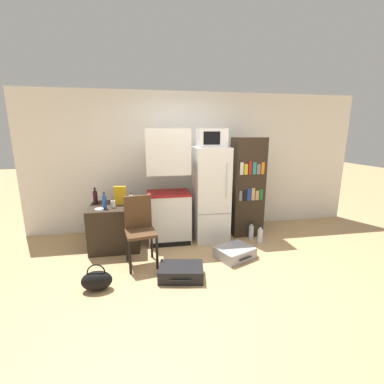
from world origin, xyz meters
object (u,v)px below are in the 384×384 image
at_px(bottle_blue_soda, 104,202).
at_px(handbag, 97,280).
at_px(kitchen_hutch, 168,191).
at_px(water_bottle_front, 251,232).
at_px(bottle_wine_dark, 95,197).
at_px(water_bottle_middle, 260,236).
at_px(cereal_box, 120,195).
at_px(bottle_clear_short, 131,200).
at_px(refrigerator, 211,194).
at_px(chair, 139,224).
at_px(side_table, 116,226).
at_px(bowl, 99,210).
at_px(bookshelf, 247,187).
at_px(suitcase_small_flat, 235,253).
at_px(microwave, 211,138).
at_px(suitcase_large_flat, 181,272).
at_px(bottle_milk_white, 113,204).

distance_m(bottle_blue_soda, handbag, 1.27).
height_order(kitchen_hutch, bottle_blue_soda, kitchen_hutch).
xyz_separation_m(handbag, water_bottle_front, (2.42, 1.12, 0.01)).
distance_m(bottle_wine_dark, water_bottle_middle, 2.83).
bearing_deg(cereal_box, bottle_clear_short, -31.51).
relative_size(refrigerator, bottle_wine_dark, 5.94).
relative_size(chair, water_bottle_middle, 3.03).
bearing_deg(chair, water_bottle_middle, -1.27).
relative_size(bottle_blue_soda, bottle_wine_dark, 0.97).
height_order(chair, water_bottle_front, chair).
bearing_deg(side_table, bowl, -124.61).
height_order(bookshelf, chair, bookshelf).
bearing_deg(suitcase_small_flat, microwave, 79.37).
bearing_deg(water_bottle_front, suitcase_large_flat, -143.35).
bearing_deg(cereal_box, side_table, -153.71).
height_order(bottle_wine_dark, cereal_box, cereal_box).
relative_size(bottle_blue_soda, water_bottle_front, 0.84).
relative_size(refrigerator, bottle_clear_short, 7.53).
height_order(handbag, water_bottle_front, handbag).
bearing_deg(bottle_wine_dark, bowl, -73.70).
xyz_separation_m(suitcase_small_flat, water_bottle_middle, (0.60, 0.42, 0.05)).
height_order(refrigerator, bottle_blue_soda, refrigerator).
bearing_deg(bottle_milk_white, handbag, -95.03).
xyz_separation_m(side_table, suitcase_large_flat, (0.93, -1.15, -0.27)).
bearing_deg(bottle_clear_short, suitcase_large_flat, -59.08).
height_order(cereal_box, handbag, cereal_box).
relative_size(bookshelf, water_bottle_front, 5.67).
height_order(bookshelf, water_bottle_front, bookshelf).
xyz_separation_m(bottle_blue_soda, water_bottle_middle, (2.52, -0.15, -0.68)).
height_order(bottle_milk_white, water_bottle_front, bottle_milk_white).
height_order(bottle_blue_soda, water_bottle_front, bottle_blue_soda).
bearing_deg(suitcase_large_flat, microwave, 70.56).
xyz_separation_m(bookshelf, bottle_clear_short, (-2.04, -0.23, -0.09)).
bearing_deg(handbag, suitcase_small_flat, 14.70).
distance_m(bottle_clear_short, bottle_milk_white, 0.28).
bearing_deg(bottle_milk_white, chair, -51.53).
bearing_deg(water_bottle_front, chair, -164.86).
distance_m(bookshelf, water_bottle_middle, 0.90).
bearing_deg(bottle_clear_short, bookshelf, 6.37).
height_order(kitchen_hutch, handbag, kitchen_hutch).
xyz_separation_m(microwave, bottle_clear_short, (-1.34, -0.11, -0.97)).
bearing_deg(bottle_wine_dark, suitcase_large_flat, -46.41).
xyz_separation_m(bottle_blue_soda, bottle_wine_dark, (-0.19, 0.32, 0.00)).
height_order(bottle_clear_short, suitcase_large_flat, bottle_clear_short).
relative_size(bookshelf, chair, 1.81).
bearing_deg(side_table, chair, -57.02).
bearing_deg(bottle_clear_short, kitchen_hutch, 13.42).
bearing_deg(chair, handbag, -140.22).
distance_m(kitchen_hutch, chair, 0.92).
xyz_separation_m(bottle_clear_short, water_bottle_middle, (2.12, -0.26, -0.66)).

